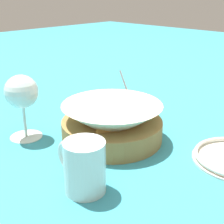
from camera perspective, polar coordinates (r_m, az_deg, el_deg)
ground_plane at (r=0.71m, az=1.05°, el=-5.91°), size 4.00×4.00×0.00m
food_basket at (r=0.71m, az=0.00°, el=-2.24°), size 0.23×0.23×0.09m
sauce_cup at (r=0.89m, az=3.25°, el=1.50°), size 0.08×0.07×0.11m
wine_glass at (r=0.73m, az=-16.20°, el=3.16°), size 0.08×0.08×0.15m
beer_mug at (r=0.54m, az=-5.11°, el=-10.19°), size 0.11×0.07×0.09m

